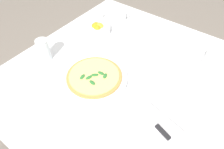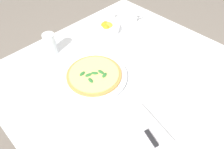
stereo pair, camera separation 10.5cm
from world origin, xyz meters
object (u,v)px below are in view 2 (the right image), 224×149
at_px(water_glass_left_edge, 51,45).
at_px(menu_card, 108,15).
at_px(pizza_plate, 94,76).
at_px(pizza, 94,74).
at_px(napkin_folded, 144,130).
at_px(dinner_knife, 144,128).
at_px(coffee_cup_center_back, 132,18).
at_px(coffee_cup_back_corner, 219,69).
at_px(citrus_bowl, 107,28).

distance_m(water_glass_left_edge, menu_card, 0.48).
bearing_deg(menu_card, pizza_plate, -109.24).
distance_m(pizza, water_glass_left_edge, 0.32).
distance_m(napkin_folded, dinner_knife, 0.01).
xyz_separation_m(pizza_plate, menu_card, (0.35, -0.44, 0.02)).
bearing_deg(pizza_plate, coffee_cup_center_back, -68.25).
relative_size(coffee_cup_back_corner, coffee_cup_center_back, 1.00).
relative_size(pizza_plate, coffee_cup_back_corner, 2.59).
height_order(pizza_plate, menu_card, menu_card).
bearing_deg(citrus_bowl, coffee_cup_back_corner, -167.17).
bearing_deg(coffee_cup_center_back, napkin_folded, 134.99).
bearing_deg(water_glass_left_edge, pizza, -172.71).
xyz_separation_m(pizza, coffee_cup_back_corner, (-0.43, -0.48, 0.00)).
xyz_separation_m(pizza_plate, pizza, (-0.00, 0.00, 0.01)).
distance_m(pizza, napkin_folded, 0.38).
xyz_separation_m(pizza, coffee_cup_center_back, (0.21, -0.53, 0.00)).
xyz_separation_m(coffee_cup_back_corner, citrus_bowl, (0.67, 0.15, -0.00)).
xyz_separation_m(pizza, napkin_folded, (-0.37, 0.05, -0.01)).
relative_size(citrus_bowl, menu_card, 1.92).
bearing_deg(napkin_folded, coffee_cup_back_corner, -83.76).
relative_size(pizza_plate, citrus_bowl, 2.25).
bearing_deg(pizza_plate, citrus_bowl, -53.30).
height_order(water_glass_left_edge, napkin_folded, water_glass_left_edge).
bearing_deg(pizza_plate, water_glass_left_edge, 7.34).
bearing_deg(napkin_folded, menu_card, -22.00).
relative_size(coffee_cup_center_back, water_glass_left_edge, 1.03).
bearing_deg(dinner_knife, water_glass_left_edge, 17.47).
xyz_separation_m(pizza, dinner_knife, (-0.37, 0.05, -0.00)).
distance_m(coffee_cup_center_back, water_glass_left_edge, 0.58).
bearing_deg(menu_card, dinner_knife, -92.09).
bearing_deg(water_glass_left_edge, dinner_knife, 178.99).
relative_size(water_glass_left_edge, dinner_knife, 0.66).
bearing_deg(pizza, citrus_bowl, -53.30).
xyz_separation_m(coffee_cup_back_corner, water_glass_left_edge, (0.75, 0.52, 0.03)).
relative_size(pizza_plate, water_glass_left_edge, 2.68).
height_order(coffee_cup_center_back, napkin_folded, coffee_cup_center_back).
xyz_separation_m(citrus_bowl, menu_card, (0.10, -0.11, 0.00)).
bearing_deg(dinner_knife, pizza, 10.30).
xyz_separation_m(water_glass_left_edge, dinner_knife, (-0.69, 0.01, -0.03)).
xyz_separation_m(coffee_cup_center_back, water_glass_left_edge, (0.11, 0.57, 0.03)).
distance_m(pizza_plate, coffee_cup_center_back, 0.57).
height_order(pizza, citrus_bowl, citrus_bowl).
bearing_deg(menu_card, coffee_cup_back_corner, -54.47).
distance_m(pizza_plate, dinner_knife, 0.37).
bearing_deg(coffee_cup_back_corner, water_glass_left_edge, 34.91).
bearing_deg(napkin_folded, pizza_plate, 4.04).
distance_m(napkin_folded, menu_card, 0.87).
relative_size(water_glass_left_edge, citrus_bowl, 0.84).
xyz_separation_m(dinner_knife, menu_card, (0.72, -0.49, 0.01)).
xyz_separation_m(napkin_folded, dinner_knife, (0.00, -0.00, 0.01)).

